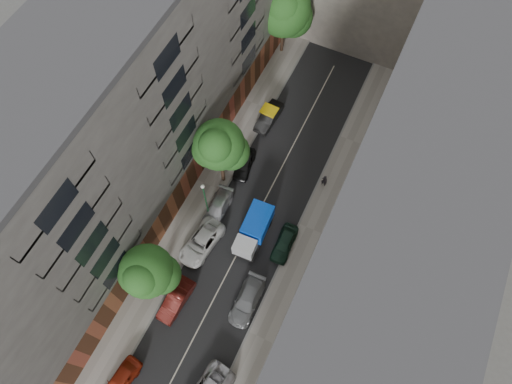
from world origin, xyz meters
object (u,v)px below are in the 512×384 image
Objects in this scene: car_right_2 at (284,243)px; car_left_3 at (218,208)px; tarp_truck at (254,230)px; car_left_4 at (244,164)px; car_left_5 at (269,117)px; tree_near at (147,273)px; car_left_1 at (176,300)px; car_left_2 at (201,242)px; car_right_1 at (247,301)px; lamp_post at (205,197)px; tree_far at (284,12)px; tree_mid at (220,147)px; car_left_0 at (120,381)px; pedestrian at (324,181)px.

car_left_3 is at bearing 173.62° from car_right_2.
car_right_2 is at bearing 1.04° from tarp_truck.
car_left_4 is 0.89× the size of car_left_5.
car_left_5 is 0.60× the size of tree_near.
car_left_1 reaches higher than car_right_2.
car_left_2 reaches higher than car_left_1.
lamp_post reaches higher than car_right_1.
lamp_post reaches higher than car_left_1.
lamp_post is (0.60, 8.31, -1.07)m from tree_near.
tree_near is at bearing -87.16° from tree_far.
tree_mid is (-1.77, 12.48, 5.63)m from car_left_1.
tarp_truck is 23.49m from tree_far.
tree_mid reaches higher than tree_near.
car_left_4 is at bearing -79.67° from tree_far.
car_left_0 is 9.04m from tree_near.
tree_near is at bearing 59.81° from pedestrian.
car_left_4 is at bearing 137.24° from car_right_2.
car_left_1 is at bearing -81.93° from tree_mid.
car_right_1 is at bearing -19.01° from car_left_2.
car_left_5 reaches higher than car_left_2.
car_left_2 is 9.20m from car_left_4.
car_left_3 is 7.21m from car_right_2.
car_left_0 is at bearing -92.42° from car_left_1.
tree_far reaches higher than pedestrian.
car_left_3 is 3.34m from lamp_post.
car_left_2 is 1.07× the size of car_right_1.
car_left_5 is 0.48× the size of tree_mid.
tree_far reaches higher than car_left_1.
tarp_truck is 16.73m from car_left_0.
pedestrian is (3.93, 7.71, -0.33)m from tarp_truck.
car_left_5 is (-4.20, 12.49, -0.60)m from tarp_truck.
tarp_truck reaches higher than car_left_4.
car_left_0 is 1.07× the size of car_left_4.
tree_near reaches higher than pedestrian.
car_left_0 is 28.67m from car_left_5.
tarp_truck is at bearing -37.03° from tree_mid.
tree_near is at bearing -136.92° from car_right_2.
car_left_2 is 0.86× the size of lamp_post.
car_left_1 is 1.11× the size of car_left_4.
tree_far is (-2.70, 38.18, 5.12)m from car_left_0.
car_left_1 is 0.84× the size of car_left_2.
car_right_2 is (7.20, -12.27, -0.03)m from car_left_5.
car_left_2 is at bearing 74.40° from tree_near.
tree_mid is (-0.98, 3.17, 5.69)m from car_left_3.
lamp_post is 11.99m from pedestrian.
car_left_4 is (0.17, 22.40, -0.04)m from car_left_0.
car_left_1 is at bearing -128.30° from car_right_2.
tree_far is at bearing 91.98° from car_left_4.
car_left_5 reaches higher than car_right_2.
car_left_2 is 15.47m from car_left_5.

